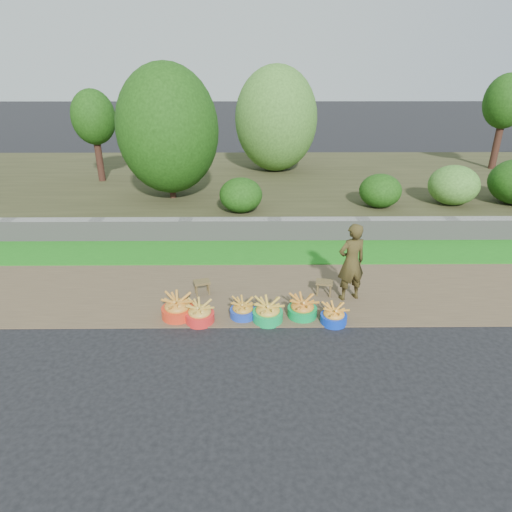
{
  "coord_description": "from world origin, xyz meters",
  "views": [
    {
      "loc": [
        -0.56,
        -6.08,
        3.94
      ],
      "look_at": [
        -0.49,
        1.3,
        0.75
      ],
      "focal_mm": 30.0,
      "sensor_mm": 36.0,
      "label": 1
    }
  ],
  "objects_px": {
    "basin_c": "(243,310)",
    "basin_b": "(200,313)",
    "basin_a": "(178,308)",
    "stool_right": "(324,284)",
    "basin_e": "(302,308)",
    "basin_d": "(268,312)",
    "vendor_woman": "(351,262)",
    "basin_f": "(334,315)",
    "stool_left": "(202,284)"
  },
  "relations": [
    {
      "from": "basin_c",
      "to": "basin_f",
      "type": "relative_size",
      "value": 1.01
    },
    {
      "from": "basin_c",
      "to": "basin_f",
      "type": "bearing_deg",
      "value": -7.51
    },
    {
      "from": "basin_a",
      "to": "basin_f",
      "type": "distance_m",
      "value": 2.68
    },
    {
      "from": "basin_b",
      "to": "stool_right",
      "type": "xyz_separation_m",
      "value": [
        2.26,
        0.92,
        0.07
      ]
    },
    {
      "from": "basin_b",
      "to": "vendor_woman",
      "type": "distance_m",
      "value": 2.87
    },
    {
      "from": "stool_left",
      "to": "basin_d",
      "type": "bearing_deg",
      "value": -37.92
    },
    {
      "from": "stool_right",
      "to": "vendor_woman",
      "type": "bearing_deg",
      "value": -18.41
    },
    {
      "from": "basin_a",
      "to": "vendor_woman",
      "type": "distance_m",
      "value": 3.21
    },
    {
      "from": "basin_a",
      "to": "basin_e",
      "type": "bearing_deg",
      "value": 0.06
    },
    {
      "from": "basin_c",
      "to": "basin_e",
      "type": "height_order",
      "value": "basin_e"
    },
    {
      "from": "basin_b",
      "to": "basin_a",
      "type": "bearing_deg",
      "value": 159.79
    },
    {
      "from": "basin_a",
      "to": "stool_right",
      "type": "bearing_deg",
      "value": 16.3
    },
    {
      "from": "basin_a",
      "to": "basin_e",
      "type": "distance_m",
      "value": 2.16
    },
    {
      "from": "basin_f",
      "to": "vendor_woman",
      "type": "height_order",
      "value": "vendor_woman"
    },
    {
      "from": "basin_f",
      "to": "stool_left",
      "type": "xyz_separation_m",
      "value": [
        -2.34,
        1.03,
        0.08
      ]
    },
    {
      "from": "basin_e",
      "to": "vendor_woman",
      "type": "xyz_separation_m",
      "value": [
        0.94,
        0.63,
        0.59
      ]
    },
    {
      "from": "basin_c",
      "to": "basin_d",
      "type": "xyz_separation_m",
      "value": [
        0.43,
        -0.12,
        0.02
      ]
    },
    {
      "from": "basin_b",
      "to": "basin_c",
      "type": "bearing_deg",
      "value": 11.14
    },
    {
      "from": "basin_d",
      "to": "basin_e",
      "type": "relative_size",
      "value": 1.02
    },
    {
      "from": "basin_c",
      "to": "stool_left",
      "type": "bearing_deg",
      "value": 133.67
    },
    {
      "from": "basin_d",
      "to": "stool_left",
      "type": "distance_m",
      "value": 1.55
    },
    {
      "from": "stool_left",
      "to": "basin_a",
      "type": "bearing_deg",
      "value": -112.1
    },
    {
      "from": "basin_b",
      "to": "basin_f",
      "type": "height_order",
      "value": "basin_b"
    },
    {
      "from": "basin_e",
      "to": "basin_d",
      "type": "bearing_deg",
      "value": -168.26
    },
    {
      "from": "basin_a",
      "to": "stool_right",
      "type": "xyz_separation_m",
      "value": [
        2.66,
        0.78,
        0.05
      ]
    },
    {
      "from": "basin_c",
      "to": "basin_e",
      "type": "xyz_separation_m",
      "value": [
        1.03,
        0.01,
        0.02
      ]
    },
    {
      "from": "basin_e",
      "to": "stool_left",
      "type": "distance_m",
      "value": 2.0
    },
    {
      "from": "basin_d",
      "to": "basin_e",
      "type": "bearing_deg",
      "value": 11.74
    },
    {
      "from": "basin_e",
      "to": "vendor_woman",
      "type": "bearing_deg",
      "value": 33.92
    },
    {
      "from": "basin_b",
      "to": "basin_e",
      "type": "height_order",
      "value": "basin_e"
    },
    {
      "from": "vendor_woman",
      "to": "basin_b",
      "type": "bearing_deg",
      "value": -1.64
    },
    {
      "from": "basin_b",
      "to": "stool_left",
      "type": "relative_size",
      "value": 1.39
    },
    {
      "from": "basin_a",
      "to": "vendor_woman",
      "type": "bearing_deg",
      "value": 11.54
    },
    {
      "from": "basin_b",
      "to": "basin_e",
      "type": "bearing_deg",
      "value": 4.83
    },
    {
      "from": "vendor_woman",
      "to": "basin_a",
      "type": "bearing_deg",
      "value": -6.2
    },
    {
      "from": "basin_e",
      "to": "stool_left",
      "type": "height_order",
      "value": "basin_e"
    },
    {
      "from": "basin_d",
      "to": "basin_f",
      "type": "relative_size",
      "value": 1.16
    },
    {
      "from": "basin_a",
      "to": "vendor_woman",
      "type": "relative_size",
      "value": 0.38
    },
    {
      "from": "basin_c",
      "to": "basin_b",
      "type": "bearing_deg",
      "value": -168.86
    },
    {
      "from": "basin_d",
      "to": "vendor_woman",
      "type": "relative_size",
      "value": 0.35
    },
    {
      "from": "basin_c",
      "to": "basin_e",
      "type": "bearing_deg",
      "value": 0.29
    },
    {
      "from": "basin_b",
      "to": "vendor_woman",
      "type": "bearing_deg",
      "value": 16.1
    },
    {
      "from": "basin_a",
      "to": "stool_left",
      "type": "xyz_separation_m",
      "value": [
        0.34,
        0.83,
        0.05
      ]
    },
    {
      "from": "basin_b",
      "to": "stool_right",
      "type": "height_order",
      "value": "basin_b"
    },
    {
      "from": "basin_f",
      "to": "vendor_woman",
      "type": "distance_m",
      "value": 1.12
    },
    {
      "from": "basin_e",
      "to": "stool_left",
      "type": "bearing_deg",
      "value": 155.68
    },
    {
      "from": "stool_left",
      "to": "basin_e",
      "type": "bearing_deg",
      "value": -24.32
    },
    {
      "from": "basin_b",
      "to": "basin_e",
      "type": "distance_m",
      "value": 1.77
    },
    {
      "from": "basin_a",
      "to": "basin_b",
      "type": "relative_size",
      "value": 1.13
    },
    {
      "from": "stool_right",
      "to": "basin_d",
      "type": "bearing_deg",
      "value": -140.79
    }
  ]
}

